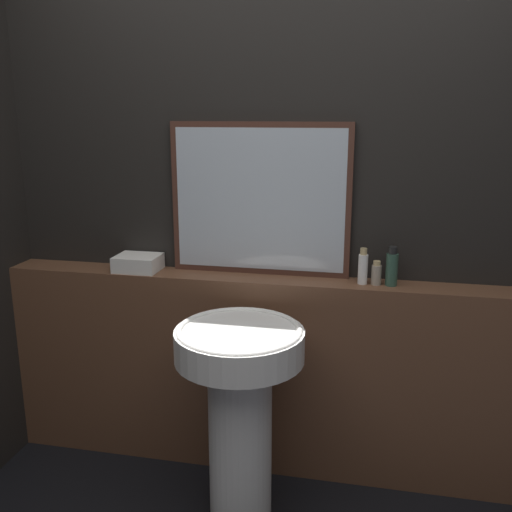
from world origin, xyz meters
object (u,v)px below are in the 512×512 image
towel_stack (138,263)px  conditioner_bottle (376,274)px  shampoo_bottle (363,267)px  lotion_bottle (392,268)px  mirror (260,200)px  pedestal_sink (240,399)px

towel_stack → conditioner_bottle: size_ratio=1.93×
shampoo_bottle → lotion_bottle: (0.12, 0.00, 0.01)m
mirror → conditioner_bottle: bearing=-7.7°
mirror → pedestal_sink: bearing=-88.0°
mirror → shampoo_bottle: mirror is taller
mirror → lotion_bottle: size_ratio=4.76×
towel_stack → conditioner_bottle: (1.07, 0.00, 0.01)m
towel_stack → lotion_bottle: 1.14m
lotion_bottle → towel_stack: bearing=180.0°
mirror → lotion_bottle: (0.58, -0.07, -0.26)m
pedestal_sink → lotion_bottle: lotion_bottle is taller
mirror → towel_stack: 0.64m
shampoo_bottle → conditioner_bottle: bearing=0.0°
pedestal_sink → shampoo_bottle: bearing=41.9°
mirror → shampoo_bottle: size_ratio=5.14×
pedestal_sink → mirror: (-0.02, 0.47, 0.72)m
pedestal_sink → shampoo_bottle: shampoo_bottle is taller
towel_stack → shampoo_bottle: shampoo_bottle is taller
mirror → shampoo_bottle: 0.53m
pedestal_sink → towel_stack: towel_stack is taller
shampoo_bottle → lotion_bottle: size_ratio=0.93×
shampoo_bottle → mirror: bearing=171.3°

